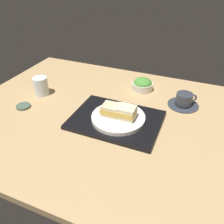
{
  "coord_description": "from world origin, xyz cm",
  "views": [
    {
      "loc": [
        31.51,
        -77.98,
        59.79
      ],
      "look_at": [
        0.54,
        -3.45,
        5.0
      ],
      "focal_mm": 37.09,
      "sensor_mm": 36.0,
      "label": 1
    }
  ],
  "objects_px": {
    "coffee_cup": "(184,101)",
    "sandwich_far": "(127,113)",
    "small_sauce_dish": "(23,106)",
    "sandwich_plate": "(118,118)",
    "sandwich_near": "(110,110)",
    "salad_bowl": "(142,85)",
    "drinking_glass": "(41,86)"
  },
  "relations": [
    {
      "from": "sandwich_plate",
      "to": "coffee_cup",
      "type": "relative_size",
      "value": 1.57
    },
    {
      "from": "drinking_glass",
      "to": "sandwich_near",
      "type": "bearing_deg",
      "value": -10.72
    },
    {
      "from": "coffee_cup",
      "to": "small_sauce_dish",
      "type": "distance_m",
      "value": 0.76
    },
    {
      "from": "sandwich_plate",
      "to": "sandwich_far",
      "type": "relative_size",
      "value": 3.12
    },
    {
      "from": "coffee_cup",
      "to": "sandwich_far",
      "type": "bearing_deg",
      "value": -129.31
    },
    {
      "from": "sandwich_far",
      "to": "small_sauce_dish",
      "type": "bearing_deg",
      "value": -172.94
    },
    {
      "from": "sandwich_plate",
      "to": "sandwich_near",
      "type": "distance_m",
      "value": 0.05
    },
    {
      "from": "sandwich_plate",
      "to": "sandwich_far",
      "type": "bearing_deg",
      "value": 1.13
    },
    {
      "from": "sandwich_far",
      "to": "small_sauce_dish",
      "type": "xyz_separation_m",
      "value": [
        -0.5,
        -0.06,
        -0.06
      ]
    },
    {
      "from": "sandwich_near",
      "to": "sandwich_far",
      "type": "bearing_deg",
      "value": 1.13
    },
    {
      "from": "sandwich_plate",
      "to": "coffee_cup",
      "type": "bearing_deg",
      "value": 46.13
    },
    {
      "from": "salad_bowl",
      "to": "drinking_glass",
      "type": "relative_size",
      "value": 1.17
    },
    {
      "from": "sandwich_plate",
      "to": "sandwich_far",
      "type": "height_order",
      "value": "sandwich_far"
    },
    {
      "from": "sandwich_far",
      "to": "salad_bowl",
      "type": "relative_size",
      "value": 0.68
    },
    {
      "from": "sandwich_plate",
      "to": "salad_bowl",
      "type": "bearing_deg",
      "value": 87.84
    },
    {
      "from": "sandwich_near",
      "to": "coffee_cup",
      "type": "relative_size",
      "value": 0.54
    },
    {
      "from": "salad_bowl",
      "to": "coffee_cup",
      "type": "height_order",
      "value": "salad_bowl"
    },
    {
      "from": "small_sauce_dish",
      "to": "coffee_cup",
      "type": "bearing_deg",
      "value": 23.88
    },
    {
      "from": "coffee_cup",
      "to": "sandwich_near",
      "type": "bearing_deg",
      "value": -137.81
    },
    {
      "from": "sandwich_plate",
      "to": "salad_bowl",
      "type": "distance_m",
      "value": 0.32
    },
    {
      "from": "sandwich_near",
      "to": "salad_bowl",
      "type": "distance_m",
      "value": 0.33
    },
    {
      "from": "coffee_cup",
      "to": "drinking_glass",
      "type": "height_order",
      "value": "drinking_glass"
    },
    {
      "from": "sandwich_near",
      "to": "coffee_cup",
      "type": "height_order",
      "value": "sandwich_near"
    },
    {
      "from": "salad_bowl",
      "to": "coffee_cup",
      "type": "distance_m",
      "value": 0.24
    },
    {
      "from": "drinking_glass",
      "to": "small_sauce_dish",
      "type": "bearing_deg",
      "value": -92.17
    },
    {
      "from": "sandwich_near",
      "to": "drinking_glass",
      "type": "relative_size",
      "value": 0.85
    },
    {
      "from": "sandwich_plate",
      "to": "coffee_cup",
      "type": "height_order",
      "value": "coffee_cup"
    },
    {
      "from": "drinking_glass",
      "to": "sandwich_plate",
      "type": "bearing_deg",
      "value": -9.8
    },
    {
      "from": "sandwich_plate",
      "to": "sandwich_near",
      "type": "xyz_separation_m",
      "value": [
        -0.04,
        -0.0,
        0.03
      ]
    },
    {
      "from": "small_sauce_dish",
      "to": "salad_bowl",
      "type": "bearing_deg",
      "value": 39.14
    },
    {
      "from": "drinking_glass",
      "to": "small_sauce_dish",
      "type": "xyz_separation_m",
      "value": [
        -0.01,
        -0.14,
        -0.04
      ]
    },
    {
      "from": "sandwich_near",
      "to": "drinking_glass",
      "type": "bearing_deg",
      "value": 169.28
    }
  ]
}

